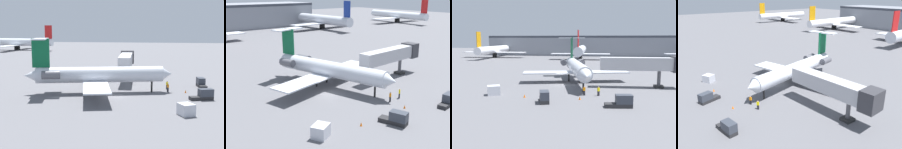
# 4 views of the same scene
# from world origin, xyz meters

# --- Properties ---
(ground_plane) EXTENTS (400.00, 400.00, 0.10)m
(ground_plane) POSITION_xyz_m (0.00, 0.00, -0.05)
(ground_plane) COLOR #5B5B60
(regional_jet) EXTENTS (24.59, 27.81, 10.32)m
(regional_jet) POSITION_xyz_m (2.92, 3.74, 3.54)
(regional_jet) COLOR silver
(regional_jet) RESTS_ON ground_plane
(jet_bridge) EXTENTS (16.91, 3.85, 6.49)m
(jet_bridge) POSITION_xyz_m (17.90, -0.35, 4.80)
(jet_bridge) COLOR #ADADB2
(jet_bridge) RESTS_ON ground_plane
(ground_crew_marshaller) EXTENTS (0.47, 0.41, 1.69)m
(ground_crew_marshaller) POSITION_xyz_m (5.90, -9.74, 0.86)
(ground_crew_marshaller) COLOR black
(ground_crew_marshaller) RESTS_ON ground_plane
(ground_crew_loader) EXTENTS (0.47, 0.45, 1.69)m
(ground_crew_loader) POSITION_xyz_m (8.42, -9.66, 0.86)
(ground_crew_loader) COLOR black
(ground_crew_loader) RESTS_ON ground_plane
(baggage_tug_lead) EXTENTS (2.50, 4.23, 1.90)m
(baggage_tug_lead) POSITION_xyz_m (0.08, -15.68, 0.84)
(baggage_tug_lead) COLOR #262628
(baggage_tug_lead) RESTS_ON ground_plane
(baggage_tug_trailing) EXTENTS (4.15, 1.91, 1.90)m
(baggage_tug_trailing) POSITION_xyz_m (11.96, -16.70, 0.84)
(baggage_tug_trailing) COLOR #262628
(baggage_tug_trailing) RESTS_ON ground_plane
(cargo_container_uld) EXTENTS (2.79, 2.66, 1.69)m
(cargo_container_uld) POSITION_xyz_m (-10.15, -11.91, 0.85)
(cargo_container_uld) COLOR silver
(cargo_container_uld) RESTS_ON ground_plane
(traffic_cone_near) EXTENTS (0.36, 0.36, 0.55)m
(traffic_cone_near) POSITION_xyz_m (-4.08, -13.01, 0.28)
(traffic_cone_near) COLOR orange
(traffic_cone_near) RESTS_ON ground_plane
(traffic_cone_mid) EXTENTS (0.36, 0.36, 0.55)m
(traffic_cone_mid) POSITION_xyz_m (5.46, -13.06, 0.28)
(traffic_cone_mid) COLOR orange
(traffic_cone_mid) RESTS_ON ground_plane
(parked_airliner_east_end) EXTENTS (34.85, 41.27, 13.34)m
(parked_airliner_east_end) POSITION_xyz_m (105.98, 68.74, 4.26)
(parked_airliner_east_end) COLOR silver
(parked_airliner_east_end) RESTS_ON ground_plane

